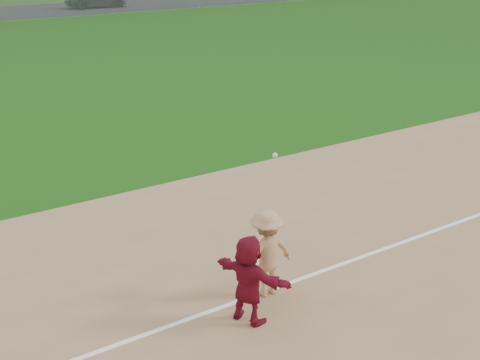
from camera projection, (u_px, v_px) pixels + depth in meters
ground at (279, 262)px, 12.38m from camera, size 160.00×160.00×0.00m
foul_line at (303, 278)px, 11.75m from camera, size 60.00×0.10×0.01m
first_base at (258, 261)px, 12.28m from camera, size 0.49×0.49×0.09m
base_runner at (249, 280)px, 10.19m from camera, size 1.00×1.58×1.62m
first_base_play at (266, 253)px, 10.96m from camera, size 1.11×0.76×2.59m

